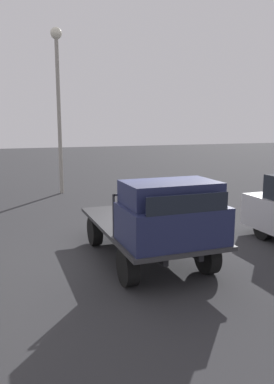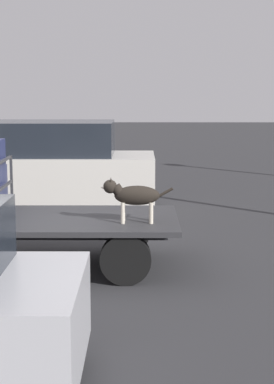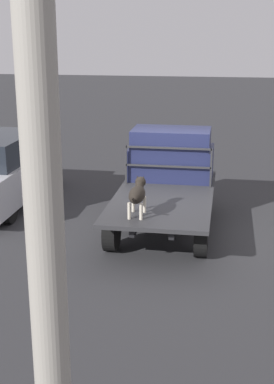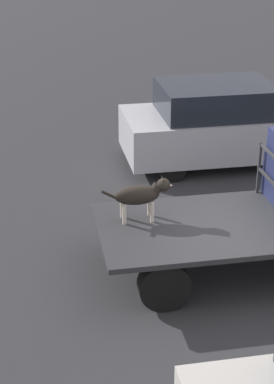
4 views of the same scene
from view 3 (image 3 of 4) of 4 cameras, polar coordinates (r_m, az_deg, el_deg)
name	(u,v)px [view 3 (image 3 of 4)]	position (r m, az deg, el deg)	size (l,w,h in m)	color
ground_plane	(164,229)	(11.40, 2.85, -3.99)	(80.00, 80.00, 0.00)	#2D2D30
flatbed_truck	(164,203)	(11.20, 2.90, -1.20)	(4.12, 2.02, 0.79)	black
truck_cab	(171,154)	(12.30, 3.68, 4.02)	(1.28, 1.90, 1.15)	#1E2347
truck_headboard	(168,160)	(11.63, 3.34, 3.41)	(0.04, 1.90, 0.86)	#2D2D30
dog	(138,193)	(9.77, 0.07, -0.14)	(1.07, 0.29, 0.67)	beige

